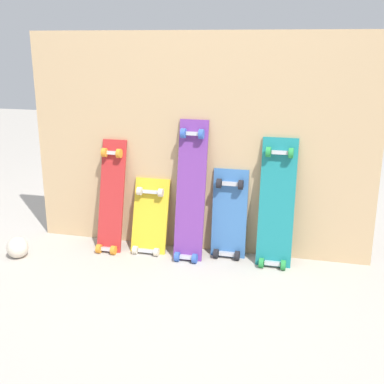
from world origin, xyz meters
name	(u,v)px	position (x,y,z in m)	size (l,w,h in m)	color
ground_plane	(195,251)	(0.00, 0.00, 0.00)	(12.00, 12.00, 0.00)	#B2AAA0
plywood_wall_panel	(197,145)	(0.00, 0.07, 0.71)	(2.25, 0.04, 1.41)	tan
skateboard_red	(111,201)	(-0.56, -0.07, 0.33)	(0.17, 0.27, 0.79)	#B22626
skateboard_yellow	(150,221)	(-0.30, -0.05, 0.20)	(0.24, 0.22, 0.55)	gold
skateboard_purple	(190,196)	(-0.01, -0.07, 0.41)	(0.19, 0.26, 0.95)	#6B338C
skateboard_blue	(229,219)	(0.23, -0.01, 0.25)	(0.22, 0.16, 0.64)	#386BAD
skateboard_teal	(276,208)	(0.53, -0.04, 0.36)	(0.22, 0.22, 0.86)	#197A7F
rubber_ball	(17,247)	(-1.09, -0.38, 0.07)	(0.14, 0.14, 0.14)	beige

